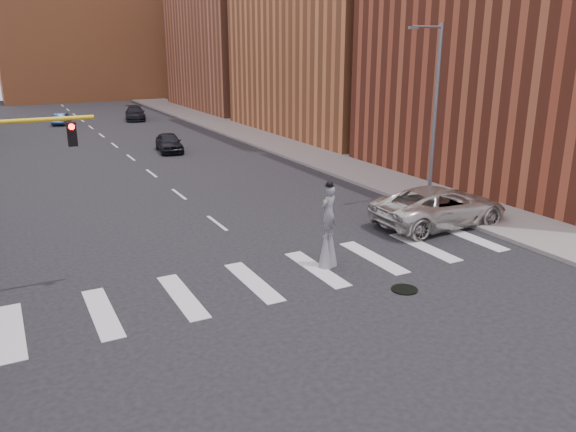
{
  "coord_description": "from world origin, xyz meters",
  "views": [
    {
      "loc": [
        -8.6,
        -15.68,
        7.98
      ],
      "look_at": [
        0.9,
        2.55,
        1.7
      ],
      "focal_mm": 35.0,
      "sensor_mm": 36.0,
      "label": 1
    }
  ],
  "objects": [
    {
      "name": "sidewalk_right",
      "position": [
        12.5,
        25.0,
        0.09
      ],
      "size": [
        5.0,
        90.0,
        0.18
      ],
      "primitive_type": "cube",
      "color": "gray",
      "rests_on": "ground"
    },
    {
      "name": "car_far",
      "position": [
        5.36,
        47.72,
        0.73
      ],
      "size": [
        2.93,
        5.33,
        1.46
      ],
      "primitive_type": "imported",
      "rotation": [
        0.0,
        0.0,
        -0.18
      ],
      "color": "black",
      "rests_on": "ground"
    },
    {
      "name": "streetlight",
      "position": [
        10.9,
        6.0,
        4.9
      ],
      "size": [
        2.05,
        0.2,
        9.0
      ],
      "color": "slate",
      "rests_on": "ground"
    },
    {
      "name": "car_mid",
      "position": [
        -2.33,
        47.58,
        0.6
      ],
      "size": [
        2.43,
        3.88,
        1.21
      ],
      "primitive_type": "imported",
      "rotation": [
        0.0,
        0.0,
        2.8
      ],
      "color": "navy",
      "rests_on": "ground"
    },
    {
      "name": "ground_plane",
      "position": [
        0.0,
        0.0,
        0.0
      ],
      "size": [
        160.0,
        160.0,
        0.0
      ],
      "primitive_type": "plane",
      "color": "black",
      "rests_on": "ground"
    },
    {
      "name": "building_far",
      "position": [
        22.0,
        54.0,
        10.0
      ],
      "size": [
        16.0,
        22.0,
        20.0
      ],
      "primitive_type": "cube",
      "color": "#AD603F",
      "rests_on": "ground"
    },
    {
      "name": "stilt_performer",
      "position": [
        1.81,
        1.05,
        1.38
      ],
      "size": [
        0.82,
        0.68,
        3.3
      ],
      "rotation": [
        0.0,
        0.0,
        3.49
      ],
      "color": "#342015",
      "rests_on": "ground"
    },
    {
      "name": "suv_crossing",
      "position": [
        9.0,
        3.0,
        0.9
      ],
      "size": [
        6.48,
        3.0,
        1.8
      ],
      "primitive_type": "imported",
      "rotation": [
        0.0,
        0.0,
        1.57
      ],
      "color": "beige",
      "rests_on": "ground"
    },
    {
      "name": "building_backdrop",
      "position": [
        6.0,
        78.0,
        9.0
      ],
      "size": [
        26.0,
        14.0,
        18.0
      ],
      "primitive_type": "cube",
      "color": "#C9713F",
      "rests_on": "ground"
    },
    {
      "name": "manhole",
      "position": [
        3.0,
        -2.0,
        0.02
      ],
      "size": [
        0.9,
        0.9,
        0.04
      ],
      "primitive_type": "cylinder",
      "color": "black",
      "rests_on": "ground"
    },
    {
      "name": "car_near",
      "position": [
        3.22,
        27.01,
        0.73
      ],
      "size": [
        2.2,
        4.45,
        1.46
      ],
      "primitive_type": "imported",
      "rotation": [
        0.0,
        0.0,
        -0.12
      ],
      "color": "black",
      "rests_on": "ground"
    }
  ]
}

